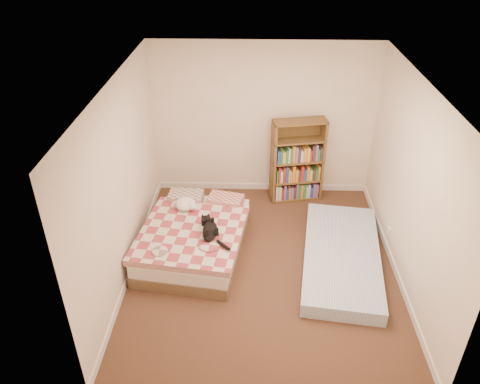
{
  "coord_description": "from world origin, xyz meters",
  "views": [
    {
      "loc": [
        -0.15,
        -4.86,
        4.13
      ],
      "look_at": [
        -0.31,
        0.3,
        0.97
      ],
      "focal_mm": 35.0,
      "sensor_mm": 36.0,
      "label": 1
    }
  ],
  "objects_px": {
    "bookshelf": "(297,169)",
    "floor_mattress": "(341,256)",
    "black_cat": "(210,229)",
    "bed": "(195,236)",
    "white_dog": "(186,204)"
  },
  "relations": [
    {
      "from": "bed",
      "to": "white_dog",
      "type": "relative_size",
      "value": 5.49
    },
    {
      "from": "floor_mattress",
      "to": "white_dog",
      "type": "relative_size",
      "value": 6.09
    },
    {
      "from": "black_cat",
      "to": "floor_mattress",
      "type": "bearing_deg",
      "value": -16.83
    },
    {
      "from": "floor_mattress",
      "to": "black_cat",
      "type": "distance_m",
      "value": 1.81
    },
    {
      "from": "black_cat",
      "to": "bookshelf",
      "type": "bearing_deg",
      "value": 36.25
    },
    {
      "from": "floor_mattress",
      "to": "bookshelf",
      "type": "bearing_deg",
      "value": 114.86
    },
    {
      "from": "white_dog",
      "to": "floor_mattress",
      "type": "bearing_deg",
      "value": -26.61
    },
    {
      "from": "bed",
      "to": "floor_mattress",
      "type": "relative_size",
      "value": 0.9
    },
    {
      "from": "white_dog",
      "to": "bookshelf",
      "type": "bearing_deg",
      "value": 21.71
    },
    {
      "from": "bookshelf",
      "to": "floor_mattress",
      "type": "height_order",
      "value": "bookshelf"
    },
    {
      "from": "bookshelf",
      "to": "floor_mattress",
      "type": "relative_size",
      "value": 0.62
    },
    {
      "from": "bed",
      "to": "black_cat",
      "type": "distance_m",
      "value": 0.44
    },
    {
      "from": "bookshelf",
      "to": "floor_mattress",
      "type": "bearing_deg",
      "value": -83.9
    },
    {
      "from": "floor_mattress",
      "to": "black_cat",
      "type": "height_order",
      "value": "black_cat"
    },
    {
      "from": "bed",
      "to": "bookshelf",
      "type": "bearing_deg",
      "value": 51.76
    }
  ]
}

